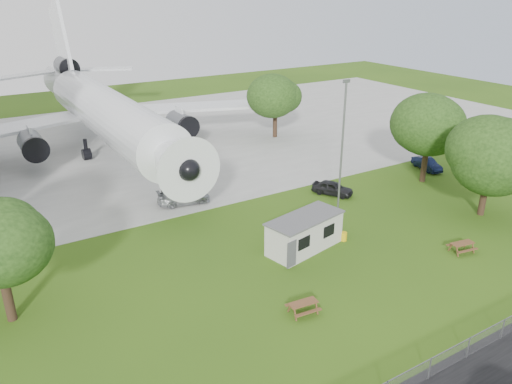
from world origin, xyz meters
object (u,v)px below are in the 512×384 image
picnic_west (303,313)px  site_cabin (305,233)px  picnic_east (461,252)px  airliner (104,110)px

picnic_west → site_cabin: bearing=58.6°
picnic_west → picnic_east: 14.65m
site_cabin → picnic_west: bearing=-127.2°
airliner → picnic_east: (15.54, -37.68, -5.27)m
picnic_east → picnic_west: bearing=-170.9°
airliner → picnic_west: size_ratio=26.52×
airliner → picnic_west: airliner is taller
airliner → picnic_east: bearing=-67.6°
airliner → site_cabin: size_ratio=6.86×
picnic_west → picnic_east: (14.65, -0.09, 0.00)m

